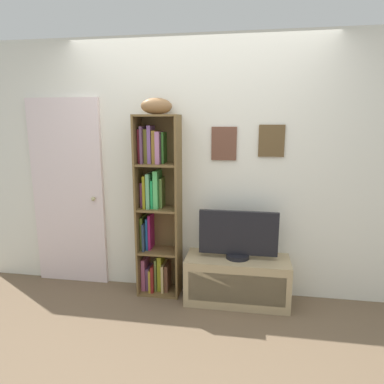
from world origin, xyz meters
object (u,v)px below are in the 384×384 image
object	(u,v)px
tv_stand	(237,280)
door	(68,194)
football	(157,106)
television	(238,235)
bookshelf	(156,209)

from	to	relation	value
tv_stand	door	xyz separation A→B (m)	(-1.80, 0.18, 0.76)
football	television	bearing A→B (deg)	-4.53
bookshelf	football	bearing A→B (deg)	-40.14
football	door	size ratio (longest dim) A/B	0.15
bookshelf	door	xyz separation A→B (m)	(-0.98, 0.08, 0.11)
football	television	size ratio (longest dim) A/B	0.40
bookshelf	tv_stand	world-z (taller)	bookshelf
tv_stand	door	bearing A→B (deg)	174.35
bookshelf	television	distance (m)	0.85
football	tv_stand	bearing A→B (deg)	-4.61
bookshelf	door	world-z (taller)	door
football	television	distance (m)	1.43
tv_stand	door	world-z (taller)	door
television	door	distance (m)	1.83
television	door	world-z (taller)	door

